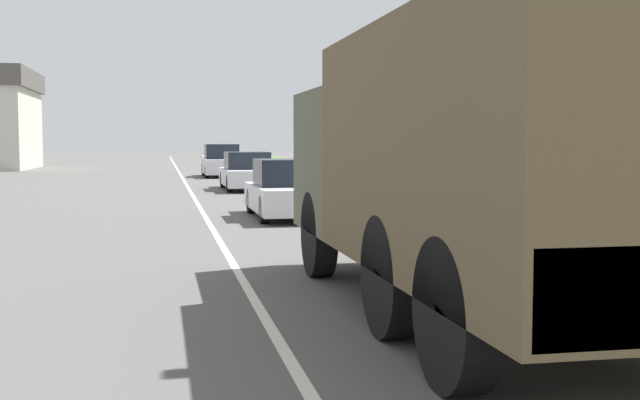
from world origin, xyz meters
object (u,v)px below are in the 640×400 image
Objects in this scene: car_nearest_ahead at (291,191)px; car_second_ahead at (247,172)px; military_truck at (473,159)px; car_third_ahead at (222,162)px.

car_nearest_ahead is 11.40m from car_second_ahead.
car_nearest_ahead is at bearing -90.73° from car_second_ahead.
military_truck is 22.79m from car_second_ahead.
car_nearest_ahead is (-0.09, 11.37, -1.03)m from military_truck.
car_nearest_ahead is 22.75m from car_third_ahead.
car_second_ahead is at bearing 89.27° from car_nearest_ahead.
car_second_ahead is at bearing 89.87° from military_truck.
military_truck is 11.42m from car_nearest_ahead.
car_nearest_ahead is 0.86× the size of car_second_ahead.
military_truck is at bearing -90.13° from car_second_ahead.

